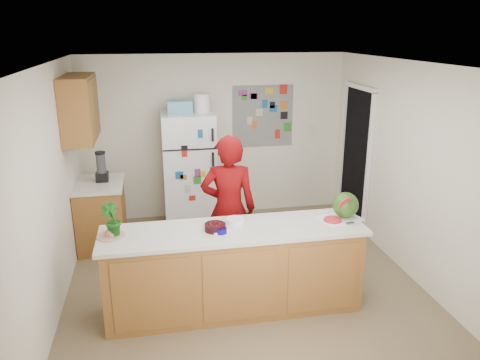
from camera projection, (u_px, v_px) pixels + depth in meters
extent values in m
cube|color=brown|center=(243.00, 283.00, 5.50)|extent=(4.00, 4.50, 0.02)
cube|color=beige|center=(215.00, 137.00, 7.22)|extent=(4.00, 0.02, 2.50)
cube|color=beige|center=(50.00, 193.00, 4.75)|extent=(0.02, 4.50, 2.50)
cube|color=beige|center=(412.00, 171.00, 5.47)|extent=(0.02, 4.50, 2.50)
cube|color=white|center=(244.00, 63.00, 4.72)|extent=(4.00, 4.50, 0.02)
cube|color=black|center=(356.00, 158.00, 6.89)|extent=(0.03, 0.85, 2.04)
cube|color=brown|center=(234.00, 271.00, 4.85)|extent=(2.60, 0.62, 0.88)
cube|color=silver|center=(234.00, 231.00, 4.71)|extent=(2.68, 0.70, 0.04)
cube|color=brown|center=(102.00, 216.00, 6.32)|extent=(0.60, 0.80, 0.86)
cube|color=silver|center=(98.00, 184.00, 6.18)|extent=(0.64, 0.84, 0.04)
cube|color=brown|center=(80.00, 108.00, 5.80)|extent=(0.35, 1.00, 0.80)
cube|color=silver|center=(189.00, 170.00, 6.91)|extent=(0.75, 0.70, 1.70)
cube|color=#5999B2|center=(180.00, 107.00, 6.60)|extent=(0.35, 0.28, 0.18)
cube|color=slate|center=(263.00, 116.00, 7.24)|extent=(0.95, 0.01, 0.95)
imported|color=#5F0506|center=(229.00, 209.00, 5.34)|extent=(0.69, 0.50, 1.74)
cylinder|color=black|center=(101.00, 167.00, 6.19)|extent=(0.12, 0.12, 0.38)
cube|color=white|center=(340.00, 219.00, 4.95)|extent=(0.49, 0.43, 0.01)
sphere|color=#27510E|center=(346.00, 205.00, 4.93)|extent=(0.27, 0.27, 0.27)
cylinder|color=#B82442|center=(333.00, 220.00, 4.87)|extent=(0.18, 0.18, 0.02)
cylinder|color=black|center=(215.00, 227.00, 4.66)|extent=(0.26, 0.26, 0.07)
cylinder|color=silver|center=(235.00, 221.00, 4.82)|extent=(0.21, 0.21, 0.06)
cylinder|color=#0A0361|center=(221.00, 230.00, 4.61)|extent=(0.15, 0.15, 0.05)
cylinder|color=tan|center=(111.00, 236.00, 4.52)|extent=(0.31, 0.31, 0.02)
cube|color=white|center=(219.00, 230.00, 4.65)|extent=(0.20, 0.19, 0.02)
cube|color=gray|center=(350.00, 223.00, 4.82)|extent=(0.10, 0.05, 0.01)
imported|color=#0C410B|center=(111.00, 220.00, 4.49)|extent=(0.23, 0.21, 0.34)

